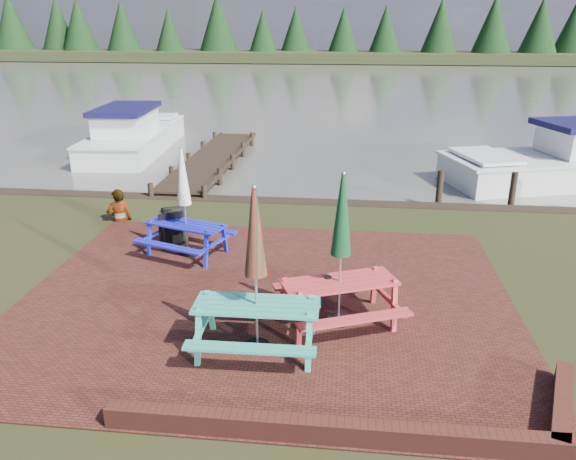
% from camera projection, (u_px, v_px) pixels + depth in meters
% --- Properties ---
extents(ground, '(120.00, 120.00, 0.00)m').
position_uv_depth(ground, '(257.00, 327.00, 9.45)').
color(ground, black).
rests_on(ground, ground).
extents(paving, '(9.00, 7.50, 0.02)m').
position_uv_depth(paving, '(266.00, 299.00, 10.38)').
color(paving, '#391912').
rests_on(paving, ground).
extents(brick_wall, '(6.21, 1.79, 0.30)m').
position_uv_depth(brick_wall, '(397.00, 426.00, 6.92)').
color(brick_wall, '#4C1E16').
rests_on(brick_wall, ground).
extents(water, '(120.00, 60.00, 0.02)m').
position_uv_depth(water, '(334.00, 86.00, 43.86)').
color(water, '#4C4941').
rests_on(water, ground).
extents(far_treeline, '(120.00, 10.00, 8.10)m').
position_uv_depth(far_treeline, '(343.00, 33.00, 69.68)').
color(far_treeline, black).
rests_on(far_treeline, ground).
extents(picnic_table_teal, '(1.93, 1.72, 2.65)m').
position_uv_depth(picnic_table_teal, '(256.00, 297.00, 8.47)').
color(picnic_table_teal, teal).
rests_on(picnic_table_teal, ground).
extents(picnic_table_red, '(2.39, 2.28, 2.63)m').
position_uv_depth(picnic_table_red, '(340.00, 274.00, 9.23)').
color(picnic_table_red, '#BA2F32').
rests_on(picnic_table_red, ground).
extents(picnic_table_blue, '(2.14, 2.02, 2.39)m').
position_uv_depth(picnic_table_blue, '(185.00, 219.00, 12.07)').
color(picnic_table_blue, '#171AB3').
rests_on(picnic_table_blue, ground).
extents(chalkboard, '(0.58, 0.74, 0.88)m').
position_uv_depth(chalkboard, '(173.00, 227.00, 12.66)').
color(chalkboard, black).
rests_on(chalkboard, ground).
extents(jetty, '(1.76, 9.08, 1.00)m').
position_uv_depth(jetty, '(212.00, 159.00, 20.26)').
color(jetty, black).
rests_on(jetty, ground).
extents(boat_jetty, '(2.98, 7.41, 2.10)m').
position_uv_depth(boat_jetty, '(133.00, 137.00, 22.57)').
color(boat_jetty, silver).
rests_on(boat_jetty, ground).
extents(boat_near, '(8.51, 5.06, 2.18)m').
position_uv_depth(boat_near, '(573.00, 163.00, 18.38)').
color(boat_near, silver).
rests_on(boat_near, ground).
extents(person, '(0.73, 0.62, 1.69)m').
position_uv_depth(person, '(117.00, 190.00, 14.08)').
color(person, gray).
rests_on(person, ground).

